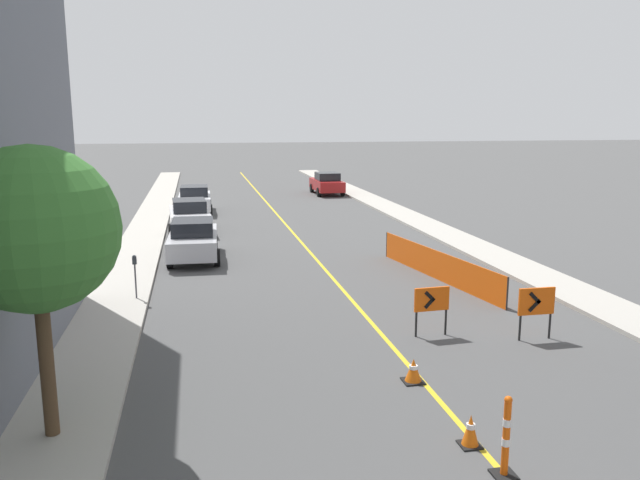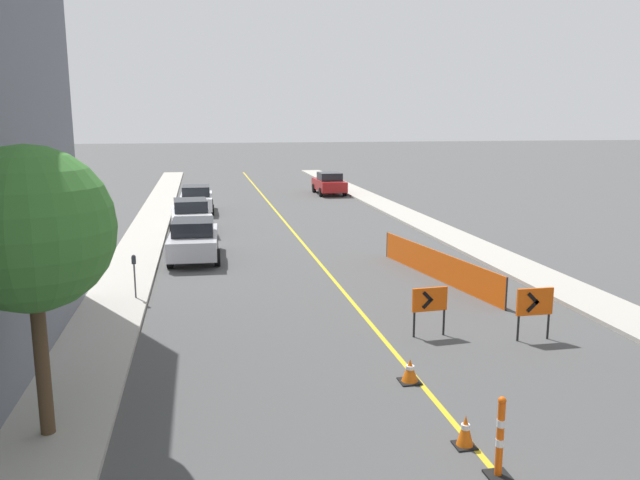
# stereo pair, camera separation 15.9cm
# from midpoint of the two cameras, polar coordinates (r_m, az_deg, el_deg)

# --- Properties ---
(lane_stripe) EXTENTS (0.12, 69.97, 0.01)m
(lane_stripe) POSITION_cam_midpoint_polar(r_m,az_deg,el_deg) (29.89, -2.62, 0.65)
(lane_stripe) COLOR gold
(lane_stripe) RESTS_ON ground_plane
(sidewalk_left) EXTENTS (1.87, 69.97, 0.12)m
(sidewalk_left) POSITION_cam_midpoint_polar(r_m,az_deg,el_deg) (29.67, -15.99, 0.26)
(sidewalk_left) COLOR #ADA89E
(sidewalk_left) RESTS_ON ground_plane
(sidewalk_right) EXTENTS (1.87, 69.97, 0.12)m
(sidewalk_right) POSITION_cam_midpoint_polar(r_m,az_deg,el_deg) (31.66, 9.90, 1.19)
(sidewalk_right) COLOR #ADA89E
(sidewalk_right) RESTS_ON ground_plane
(traffic_cone_fifth) EXTENTS (0.36, 0.36, 0.55)m
(traffic_cone_fifth) POSITION_cam_midpoint_polar(r_m,az_deg,el_deg) (11.13, 13.18, -16.61)
(traffic_cone_fifth) COLOR black
(traffic_cone_fifth) RESTS_ON ground_plane
(traffic_cone_farthest) EXTENTS (0.43, 0.43, 0.50)m
(traffic_cone_farthest) POSITION_cam_midpoint_polar(r_m,az_deg,el_deg) (13.34, 8.19, -11.73)
(traffic_cone_farthest) COLOR black
(traffic_cone_farthest) RESTS_ON ground_plane
(delineator_post_rear) EXTENTS (0.36, 0.36, 1.31)m
(delineator_post_rear) POSITION_cam_midpoint_polar(r_m,az_deg,el_deg) (10.30, 16.19, -17.27)
(delineator_post_rear) COLOR black
(delineator_post_rear) RESTS_ON ground_plane
(arrow_barricade_primary) EXTENTS (0.93, 0.12, 1.26)m
(arrow_barricade_primary) POSITION_cam_midpoint_polar(r_m,az_deg,el_deg) (15.87, 9.89, -5.58)
(arrow_barricade_primary) COLOR #EF560C
(arrow_barricade_primary) RESTS_ON ground_plane
(arrow_barricade_secondary) EXTENTS (0.95, 0.08, 1.32)m
(arrow_barricade_secondary) POSITION_cam_midpoint_polar(r_m,az_deg,el_deg) (16.24, 18.91, -5.52)
(arrow_barricade_secondary) COLOR #EF560C
(arrow_barricade_secondary) RESTS_ON ground_plane
(safety_mesh_fence) EXTENTS (1.30, 7.52, 0.98)m
(safety_mesh_fence) POSITION_cam_midpoint_polar(r_m,az_deg,el_deg) (21.56, 10.46, -2.27)
(safety_mesh_fence) COLOR #EF560C
(safety_mesh_fence) RESTS_ON ground_plane
(parked_car_curb_near) EXTENTS (1.95, 4.36, 1.59)m
(parked_car_curb_near) POSITION_cam_midpoint_polar(r_m,az_deg,el_deg) (24.59, -11.70, 0.06)
(parked_car_curb_near) COLOR #B7B7BC
(parked_car_curb_near) RESTS_ON ground_plane
(parked_car_curb_mid) EXTENTS (2.04, 4.39, 1.59)m
(parked_car_curb_mid) POSITION_cam_midpoint_polar(r_m,az_deg,el_deg) (30.74, -11.98, 2.22)
(parked_car_curb_mid) COLOR silver
(parked_car_curb_mid) RESTS_ON ground_plane
(parked_car_curb_far) EXTENTS (1.94, 4.33, 1.59)m
(parked_car_curb_far) POSITION_cam_midpoint_polar(r_m,az_deg,el_deg) (36.87, -11.52, 3.67)
(parked_car_curb_far) COLOR silver
(parked_car_curb_far) RESTS_ON ground_plane
(parked_car_opposite_side) EXTENTS (1.93, 4.30, 1.59)m
(parked_car_opposite_side) POSITION_cam_midpoint_polar(r_m,az_deg,el_deg) (45.18, 0.53, 5.21)
(parked_car_opposite_side) COLOR maroon
(parked_car_opposite_side) RESTS_ON ground_plane
(parking_meter_far_curb) EXTENTS (0.12, 0.11, 1.32)m
(parking_meter_far_curb) POSITION_cam_midpoint_polar(r_m,az_deg,el_deg) (19.27, -16.80, -2.44)
(parking_meter_far_curb) COLOR #4C4C51
(parking_meter_far_curb) RESTS_ON sidewalk_left
(street_tree_left_near) EXTENTS (2.70, 2.70, 4.88)m
(street_tree_left_near) POSITION_cam_midpoint_polar(r_m,az_deg,el_deg) (10.96, -25.00, 0.82)
(street_tree_left_near) COLOR #4C3823
(street_tree_left_near) RESTS_ON sidewalk_left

